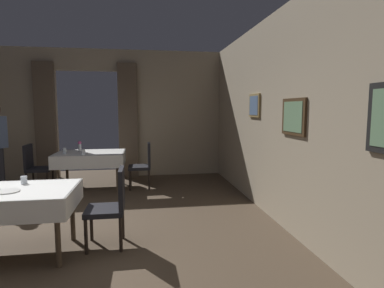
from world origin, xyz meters
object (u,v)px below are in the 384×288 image
at_px(glass_mid_c, 24,180).
at_px(plate_mid_b, 8,191).
at_px(chair_mid_right, 112,203).
at_px(glass_far_b, 65,151).
at_px(glass_far_c, 83,152).
at_px(dining_table_far, 91,157).
at_px(chair_far_left, 35,165).
at_px(dining_table_mid, 12,198).
at_px(chair_far_right, 143,163).
at_px(flower_vase_far, 80,146).

bearing_deg(glass_mid_c, plate_mid_b, -94.98).
bearing_deg(chair_mid_right, glass_far_b, 113.07).
relative_size(chair_mid_right, glass_far_c, 8.54).
height_order(dining_table_far, chair_far_left, chair_far_left).
bearing_deg(glass_far_b, dining_table_mid, -88.00).
bearing_deg(dining_table_far, chair_far_right, -6.34).
relative_size(chair_mid_right, glass_mid_c, 10.36).
relative_size(dining_table_mid, chair_far_left, 1.42).
bearing_deg(dining_table_mid, glass_far_c, 83.71).
distance_m(chair_far_left, glass_far_c, 1.07).
distance_m(flower_vase_far, glass_far_b, 0.44).
relative_size(dining_table_mid, flower_vase_far, 6.27).
height_order(plate_mid_b, flower_vase_far, flower_vase_far).
xyz_separation_m(chair_mid_right, glass_far_b, (-1.14, 2.68, 0.29)).
bearing_deg(chair_far_right, glass_far_b, -178.73).
xyz_separation_m(glass_mid_c, glass_far_c, (0.26, 2.32, 0.01)).
bearing_deg(glass_far_b, chair_mid_right, -66.93).
relative_size(dining_table_mid, dining_table_far, 0.98).
bearing_deg(glass_mid_c, glass_far_c, 83.70).
relative_size(plate_mid_b, glass_mid_c, 2.59).
height_order(chair_far_left, glass_far_b, chair_far_left).
bearing_deg(dining_table_far, chair_far_left, -178.70).
xyz_separation_m(chair_far_right, plate_mid_b, (-1.42, -2.90, 0.24)).
xyz_separation_m(chair_mid_right, chair_far_right, (0.38, 2.71, 0.00)).
bearing_deg(chair_far_left, glass_far_c, -17.29).
height_order(dining_table_far, glass_far_b, glass_far_b).
bearing_deg(chair_mid_right, dining_table_far, 103.52).
bearing_deg(glass_far_b, dining_table_far, 18.19).
bearing_deg(flower_vase_far, glass_mid_c, -91.72).
xyz_separation_m(chair_far_right, glass_far_b, (-1.52, -0.03, 0.29)).
bearing_deg(chair_mid_right, glass_far_c, 106.85).
distance_m(chair_far_left, glass_mid_c, 2.74).
relative_size(chair_far_left, glass_far_b, 7.90).
distance_m(dining_table_mid, chair_far_right, 3.15).
xyz_separation_m(dining_table_mid, plate_mid_b, (-0.00, -0.09, 0.10)).
height_order(glass_mid_c, flower_vase_far, flower_vase_far).
xyz_separation_m(chair_far_left, flower_vase_far, (0.81, 0.25, 0.35)).
relative_size(chair_mid_right, chair_far_right, 1.00).
bearing_deg(glass_mid_c, glass_far_b, 92.90).
relative_size(chair_far_right, plate_mid_b, 4.00).
bearing_deg(dining_table_far, glass_far_b, -161.81).
bearing_deg(dining_table_mid, glass_far_b, 92.00).
relative_size(dining_table_far, chair_far_right, 1.45).
bearing_deg(flower_vase_far, chair_mid_right, -73.14).
bearing_deg(flower_vase_far, glass_far_c, -73.11).
distance_m(dining_table_mid, glass_mid_c, 0.31).
relative_size(chair_far_left, glass_far_c, 8.54).
height_order(glass_mid_c, glass_far_c, glass_far_c).
distance_m(chair_mid_right, chair_far_right, 2.73).
bearing_deg(chair_far_left, chair_far_right, -2.53).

